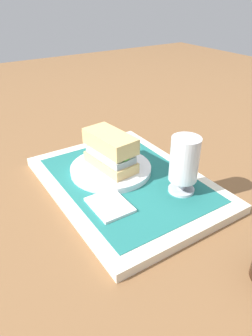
{
  "coord_description": "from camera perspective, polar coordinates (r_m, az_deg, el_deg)",
  "views": [
    {
      "loc": [
        0.5,
        -0.32,
        0.4
      ],
      "look_at": [
        0.0,
        0.0,
        0.05
      ],
      "focal_mm": 33.16,
      "sensor_mm": 36.0,
      "label": 1
    }
  ],
  "objects": [
    {
      "name": "beer_glass",
      "position": [
        0.64,
        10.64,
        0.97
      ],
      "size": [
        0.06,
        0.06,
        0.12
      ],
      "color": "silver",
      "rests_on": "placemat"
    },
    {
      "name": "sandwich",
      "position": [
        0.71,
        -2.73,
        3.22
      ],
      "size": [
        0.14,
        0.08,
        0.08
      ],
      "rotation": [
        0.0,
        0.0,
        0.12
      ],
      "color": "tan",
      "rests_on": "plate"
    },
    {
      "name": "ground_plane",
      "position": [
        0.72,
        0.0,
        -3.42
      ],
      "size": [
        3.0,
        3.0,
        0.0
      ],
      "primitive_type": "plane",
      "color": "brown"
    },
    {
      "name": "plate",
      "position": [
        0.73,
        -2.8,
        -0.17
      ],
      "size": [
        0.19,
        0.19,
        0.01
      ],
      "primitive_type": "cylinder",
      "color": "white",
      "rests_on": "placemat"
    },
    {
      "name": "placemat",
      "position": [
        0.71,
        0.0,
        -2.04
      ],
      "size": [
        0.38,
        0.27,
        0.0
      ],
      "primitive_type": "cube",
      "color": "#1E6B66",
      "rests_on": "tray"
    },
    {
      "name": "tray",
      "position": [
        0.71,
        0.0,
        -2.76
      ],
      "size": [
        0.44,
        0.32,
        0.02
      ],
      "primitive_type": "cube",
      "color": "beige",
      "rests_on": "ground_plane"
    },
    {
      "name": "napkin_folded",
      "position": [
        0.62,
        -3.03,
        -6.78
      ],
      "size": [
        0.09,
        0.07,
        0.01
      ],
      "primitive_type": "cube",
      "color": "white",
      "rests_on": "placemat"
    }
  ]
}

